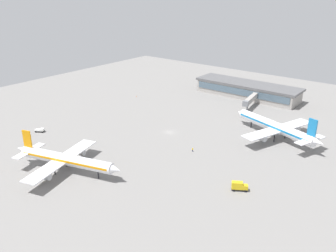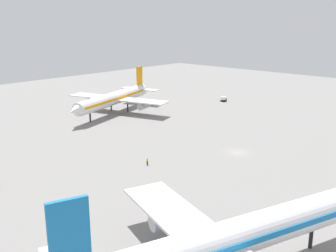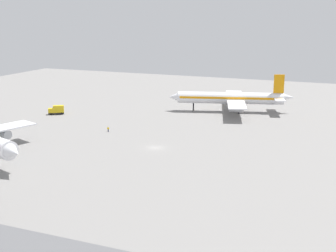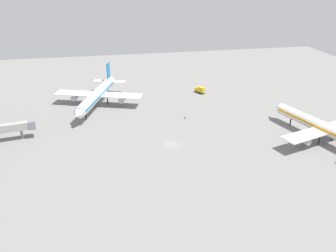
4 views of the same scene
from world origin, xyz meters
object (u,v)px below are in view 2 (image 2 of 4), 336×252
Objects in this scene: pushback_tractor at (224,98)px; airplane_taxiing at (224,241)px; ground_crew_worker at (147,161)px; airplane_at_gate at (115,98)px.

airplane_taxiing is at bearing 4.74° from pushback_tractor.
airplane_taxiing is 10.30× the size of pushback_tractor.
airplane_taxiing reaches higher than ground_crew_worker.
airplane_at_gate is 0.94× the size of airplane_taxiing.
airplane_at_gate is 45.80m from pushback_tractor.
pushback_tractor reaches higher than ground_crew_worker.
airplane_at_gate is at bearing -53.58° from ground_crew_worker.
airplane_taxiing reaches higher than pushback_tractor.
airplane_taxiing is at bearing 41.48° from airplane_at_gate.
ground_crew_worker is (-70.75, -28.30, -0.12)m from pushback_tractor.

